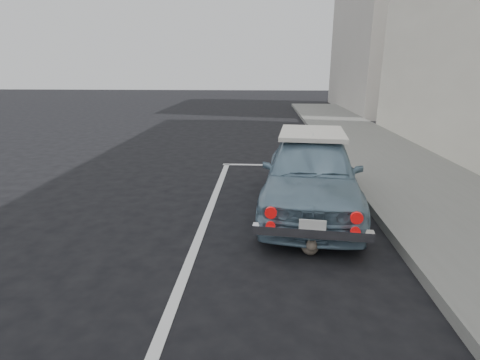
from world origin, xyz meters
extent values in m
plane|color=black|center=(0.00, 0.00, 0.00)|extent=(80.00, 80.00, 0.00)
cube|color=#B6AEA5|center=(6.35, 20.00, 4.00)|extent=(3.50, 10.00, 8.00)
cube|color=silver|center=(0.50, 6.50, 0.00)|extent=(3.00, 0.12, 0.01)
cube|color=silver|center=(-0.90, 3.00, 0.00)|extent=(0.12, 7.00, 0.01)
imported|color=#7395AA|center=(0.81, 3.56, 0.66)|extent=(1.94, 4.00, 1.32)
cube|color=white|center=(0.85, 3.94, 1.25)|extent=(1.23, 1.57, 0.07)
cube|color=silver|center=(0.62, 1.69, 0.38)|extent=(1.48, 0.27, 0.12)
cube|color=white|center=(0.62, 1.64, 0.48)|extent=(0.33, 0.05, 0.17)
cylinder|color=red|center=(0.11, 1.71, 0.62)|extent=(0.15, 0.06, 0.15)
cylinder|color=red|center=(1.13, 1.60, 0.62)|extent=(0.15, 0.06, 0.15)
cylinder|color=red|center=(0.11, 1.71, 0.44)|extent=(0.12, 0.05, 0.12)
cylinder|color=red|center=(1.13, 1.60, 0.44)|extent=(0.12, 0.05, 0.12)
ellipsoid|color=#6D5F53|center=(0.63, 1.87, 0.12)|extent=(0.24, 0.36, 0.22)
sphere|color=#6D5F53|center=(0.63, 1.71, 0.19)|extent=(0.14, 0.14, 0.14)
cone|color=#6D5F53|center=(0.59, 1.71, 0.26)|extent=(0.05, 0.05, 0.05)
cone|color=#6D5F53|center=(0.67, 1.72, 0.26)|extent=(0.05, 0.05, 0.05)
cylinder|color=#6D5F53|center=(0.68, 2.06, 0.04)|extent=(0.13, 0.23, 0.03)
camera|label=1|loc=(-0.01, -2.61, 2.33)|focal=28.00mm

